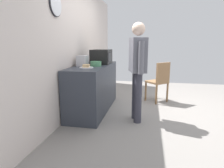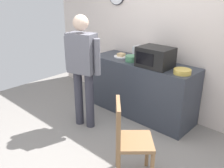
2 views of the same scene
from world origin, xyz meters
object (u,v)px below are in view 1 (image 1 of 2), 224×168
microwave (101,57)px  sandwich_plate (86,67)px  cereal_bowl (107,60)px  spoon_utensil (85,64)px  wooden_chair (159,80)px  salad_bowl (96,64)px  fork_utensil (87,64)px  person_standing (138,65)px  toaster (82,61)px

microwave → sandwich_plate: microwave is taller
sandwich_plate → cereal_bowl: (1.21, -0.11, 0.01)m
spoon_utensil → wooden_chair: 1.76m
salad_bowl → fork_utensil: size_ratio=1.24×
fork_utensil → wooden_chair: 1.73m
microwave → wooden_chair: 1.46m
microwave → salad_bowl: size_ratio=2.36×
microwave → salad_bowl: microwave is taller
cereal_bowl → person_standing: size_ratio=0.14×
cereal_bowl → sandwich_plate: bearing=174.8°
cereal_bowl → toaster: size_ratio=1.10×
toaster → spoon_utensil: (0.32, 0.07, -0.10)m
toaster → salad_bowl: bearing=-85.7°
microwave → spoon_utensil: 0.39m
toaster → wooden_chair: size_ratio=0.23×
cereal_bowl → wooden_chair: bearing=-87.6°
person_standing → wooden_chair: person_standing is taller
salad_bowl → wooden_chair: salad_bowl is taller
salad_bowl → cereal_bowl: bearing=-1.2°
microwave → salad_bowl: 0.46m
person_standing → microwave: bearing=48.8°
microwave → cereal_bowl: 0.48m
fork_utensil → spoon_utensil: size_ratio=1.00×
fork_utensil → wooden_chair: size_ratio=0.18×
salad_bowl → person_standing: (-0.27, -0.81, 0.02)m
cereal_bowl → toaster: bearing=163.1°
sandwich_plate → microwave: bearing=-7.0°
microwave → sandwich_plate: size_ratio=1.98×
sandwich_plate → person_standing: person_standing is taller
sandwich_plate → toaster: toaster is taller
microwave → person_standing: (-0.71, -0.81, -0.08)m
fork_utensil → person_standing: person_standing is taller
fork_utensil → salad_bowl: bearing=-130.9°
toaster → microwave: bearing=-29.4°
sandwich_plate → fork_utensil: 0.55m
fork_utensil → person_standing: bearing=-114.6°
wooden_chair → salad_bowl: bearing=127.5°
salad_bowl → wooden_chair: bearing=-52.5°
wooden_chair → fork_utensil: bearing=116.0°
sandwich_plate → spoon_utensil: bearing=21.4°
fork_utensil → person_standing: 1.18m
fork_utensil → wooden_chair: same height
sandwich_plate → person_standing: bearing=-87.6°
sandwich_plate → person_standing: size_ratio=0.15×
salad_bowl → person_standing: bearing=-108.2°
cereal_bowl → wooden_chair: 1.31m
wooden_chair → spoon_utensil: bearing=112.6°
person_standing → cereal_bowl: bearing=34.1°
toaster → person_standing: (-0.25, -1.08, -0.03)m
spoon_utensil → salad_bowl: bearing=-132.5°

